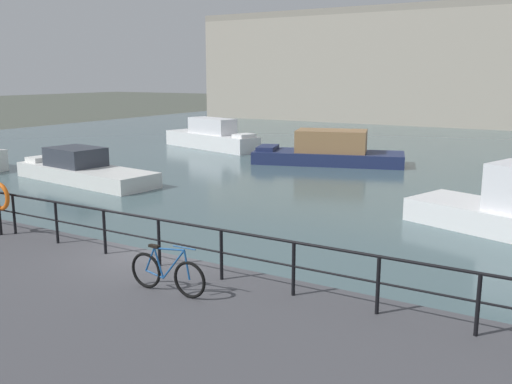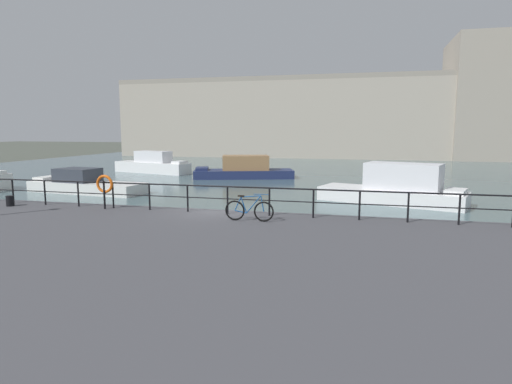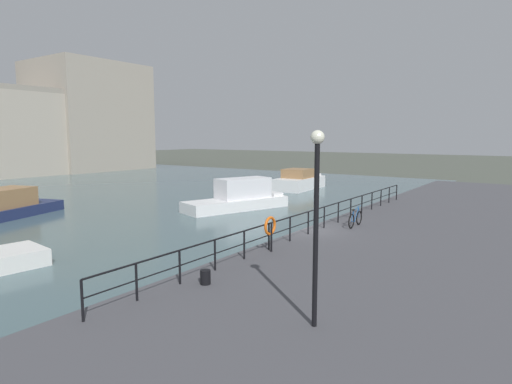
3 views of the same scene
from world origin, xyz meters
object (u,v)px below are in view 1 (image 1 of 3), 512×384
object	(u,v)px
parked_bicycle	(167,274)
moored_small_launch	(328,151)
moored_red_daysailer	(82,170)
life_ring_stand	(0,198)
moored_green_narrowboat	(212,137)

from	to	relation	value
parked_bicycle	moored_small_launch	bearing A→B (deg)	104.98
moored_red_daysailer	parked_bicycle	size ratio (longest dim) A/B	4.81
moored_small_launch	parked_bicycle	world-z (taller)	parked_bicycle
moored_small_launch	life_ring_stand	distance (m)	21.56
moored_red_daysailer	moored_small_launch	size ratio (longest dim) A/B	0.93
moored_red_daysailer	life_ring_stand	bearing A→B (deg)	136.02
moored_green_narrowboat	moored_small_launch	distance (m)	10.21
moored_red_daysailer	moored_small_launch	distance (m)	13.94
moored_small_launch	parked_bicycle	size ratio (longest dim) A/B	5.15
moored_green_narrowboat	parked_bicycle	world-z (taller)	moored_green_narrowboat
parked_bicycle	moored_green_narrowboat	bearing A→B (deg)	122.51
moored_green_narrowboat	life_ring_stand	size ratio (longest dim) A/B	6.14
parked_bicycle	life_ring_stand	world-z (taller)	life_ring_stand
parked_bicycle	life_ring_stand	bearing A→B (deg)	170.44
moored_green_narrowboat	life_ring_stand	distance (m)	25.86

